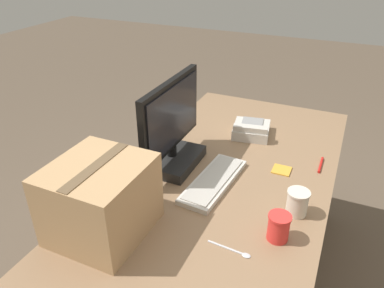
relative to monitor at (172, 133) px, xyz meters
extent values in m
cube|color=#8C6B4C|center=(0.01, -0.26, -0.54)|extent=(1.80, 0.90, 0.76)
cube|color=black|center=(0.00, 0.00, -0.14)|extent=(0.29, 0.23, 0.05)
cylinder|color=black|center=(0.00, 0.00, -0.09)|extent=(0.04, 0.04, 0.04)
cube|color=black|center=(0.00, 0.00, 0.09)|extent=(0.50, 0.03, 0.32)
cube|color=black|center=(0.00, -0.02, 0.09)|extent=(0.46, 0.01, 0.27)
cube|color=beige|center=(-0.07, -0.23, -0.15)|extent=(0.42, 0.17, 0.02)
cube|color=#B7B2A8|center=(-0.07, -0.23, -0.14)|extent=(0.39, 0.14, 0.01)
cube|color=beige|center=(0.43, -0.25, -0.14)|extent=(0.23, 0.22, 0.05)
cube|color=beige|center=(0.36, -0.27, -0.09)|extent=(0.07, 0.18, 0.03)
cube|color=gray|center=(0.47, -0.25, -0.11)|extent=(0.13, 0.13, 0.01)
cylinder|color=red|center=(-0.29, -0.56, -0.12)|extent=(0.08, 0.08, 0.09)
cylinder|color=red|center=(-0.29, -0.56, -0.07)|extent=(0.08, 0.08, 0.01)
cylinder|color=beige|center=(-0.13, -0.59, -0.12)|extent=(0.08, 0.08, 0.09)
cylinder|color=beige|center=(-0.13, -0.59, -0.07)|extent=(0.09, 0.09, 0.01)
cube|color=silver|center=(-0.41, -0.41, -0.16)|extent=(0.02, 0.13, 0.00)
ellipsoid|color=silver|center=(-0.42, -0.48, -0.16)|extent=(0.03, 0.03, 0.00)
cube|color=tan|center=(-0.50, 0.02, -0.03)|extent=(0.34, 0.31, 0.27)
cube|color=brown|center=(-0.50, 0.02, 0.11)|extent=(0.33, 0.04, 0.00)
cylinder|color=red|center=(0.26, -0.64, -0.16)|extent=(0.13, 0.01, 0.01)
cube|color=gold|center=(0.15, -0.48, -0.16)|extent=(0.08, 0.08, 0.01)
camera|label=1|loc=(-1.32, -0.69, 0.77)|focal=35.00mm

